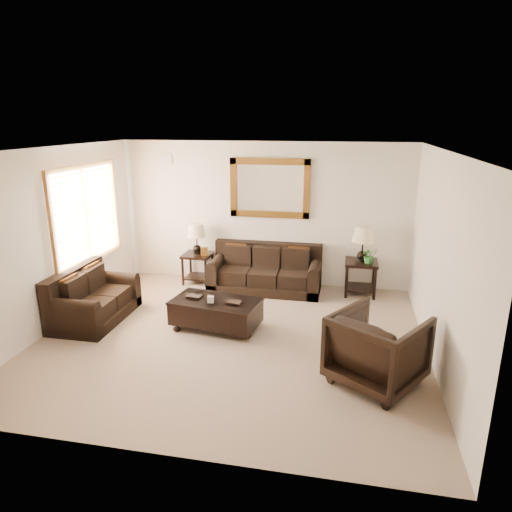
% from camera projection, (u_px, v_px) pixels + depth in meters
% --- Properties ---
extents(room, '(5.51, 5.01, 2.71)m').
position_uv_depth(room, '(231.00, 249.00, 6.30)').
color(room, gray).
rests_on(room, ground).
extents(window, '(0.07, 1.96, 1.66)m').
position_uv_depth(window, '(87.00, 215.00, 7.60)').
color(window, white).
rests_on(window, room).
extents(mirror, '(1.50, 0.06, 1.10)m').
position_uv_depth(mirror, '(270.00, 188.00, 8.46)').
color(mirror, '#46290E').
rests_on(mirror, room).
extents(air_vent, '(0.25, 0.02, 0.18)m').
position_uv_depth(air_vent, '(166.00, 159.00, 8.71)').
color(air_vent, '#999999').
rests_on(air_vent, room).
extents(sofa, '(2.05, 0.89, 0.84)m').
position_uv_depth(sofa, '(266.00, 273.00, 8.55)').
color(sofa, black).
rests_on(sofa, room).
extents(loveseat, '(0.88, 1.48, 0.83)m').
position_uv_depth(loveseat, '(92.00, 301.00, 7.24)').
color(loveseat, black).
rests_on(loveseat, room).
extents(end_table_left, '(0.53, 0.53, 1.18)m').
position_uv_depth(end_table_left, '(197.00, 245.00, 8.76)').
color(end_table_left, black).
rests_on(end_table_left, room).
extents(end_table_right, '(0.58, 0.58, 1.27)m').
position_uv_depth(end_table_right, '(362.00, 251.00, 8.15)').
color(end_table_right, black).
rests_on(end_table_right, room).
extents(coffee_table, '(1.42, 0.92, 0.56)m').
position_uv_depth(coffee_table, '(216.00, 311.00, 6.95)').
color(coffee_table, black).
rests_on(coffee_table, room).
extents(armchair, '(1.29, 1.28, 0.98)m').
position_uv_depth(armchair, '(378.00, 346.00, 5.42)').
color(armchair, black).
rests_on(armchair, floor).
extents(potted_plant, '(0.32, 0.34, 0.23)m').
position_uv_depth(potted_plant, '(369.00, 257.00, 8.05)').
color(potted_plant, '#255F20').
rests_on(potted_plant, end_table_right).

